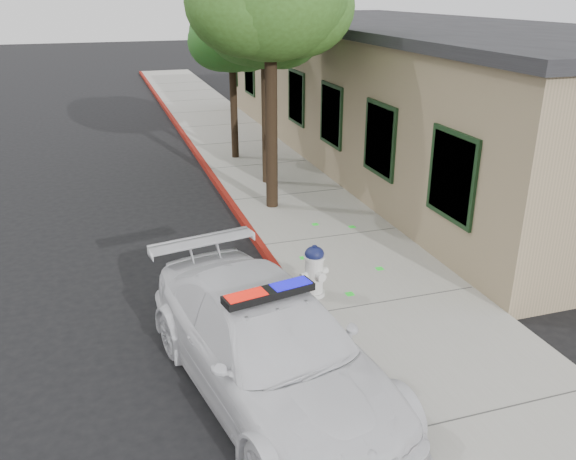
{
  "coord_description": "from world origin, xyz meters",
  "views": [
    {
      "loc": [
        -2.9,
        -8.02,
        5.13
      ],
      "look_at": [
        0.33,
        2.02,
        0.83
      ],
      "focal_mm": 36.9,
      "sensor_mm": 36.0,
      "label": 1
    }
  ],
  "objects_px": {
    "street_tree_far": "(232,39)",
    "police_car": "(270,346)",
    "street_tree_mid": "(265,24)",
    "clapboard_building": "(411,91)",
    "fire_hydrant": "(314,271)"
  },
  "relations": [
    {
      "from": "street_tree_mid",
      "to": "street_tree_far",
      "type": "xyz_separation_m",
      "value": [
        -0.24,
        2.79,
        -0.56
      ]
    },
    {
      "from": "clapboard_building",
      "to": "street_tree_mid",
      "type": "bearing_deg",
      "value": -161.7
    },
    {
      "from": "clapboard_building",
      "to": "fire_hydrant",
      "type": "relative_size",
      "value": 22.2
    },
    {
      "from": "fire_hydrant",
      "to": "police_car",
      "type": "bearing_deg",
      "value": -136.5
    },
    {
      "from": "street_tree_mid",
      "to": "street_tree_far",
      "type": "distance_m",
      "value": 2.86
    },
    {
      "from": "police_car",
      "to": "street_tree_far",
      "type": "relative_size",
      "value": 1.12
    },
    {
      "from": "street_tree_mid",
      "to": "fire_hydrant",
      "type": "bearing_deg",
      "value": -99.02
    },
    {
      "from": "street_tree_far",
      "to": "police_car",
      "type": "bearing_deg",
      "value": -100.96
    },
    {
      "from": "police_car",
      "to": "fire_hydrant",
      "type": "relative_size",
      "value": 5.71
    },
    {
      "from": "clapboard_building",
      "to": "street_tree_far",
      "type": "relative_size",
      "value": 4.34
    },
    {
      "from": "clapboard_building",
      "to": "street_tree_mid",
      "type": "xyz_separation_m",
      "value": [
        -5.28,
        -1.75,
        2.19
      ]
    },
    {
      "from": "clapboard_building",
      "to": "street_tree_mid",
      "type": "relative_size",
      "value": 3.78
    },
    {
      "from": "fire_hydrant",
      "to": "clapboard_building",
      "type": "bearing_deg",
      "value": 39.87
    },
    {
      "from": "police_car",
      "to": "street_tree_far",
      "type": "bearing_deg",
      "value": 68.0
    },
    {
      "from": "street_tree_far",
      "to": "clapboard_building",
      "type": "bearing_deg",
      "value": -10.7
    }
  ]
}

